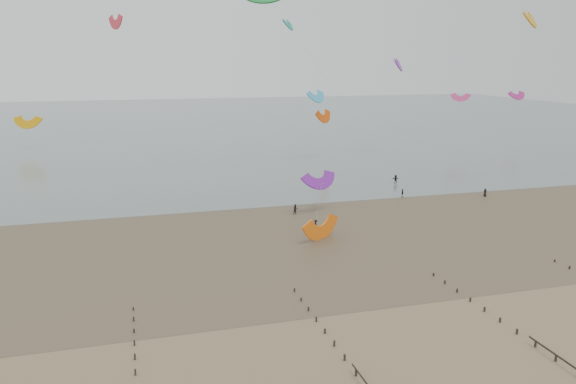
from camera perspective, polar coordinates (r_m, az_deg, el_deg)
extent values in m
plane|color=brown|center=(54.45, 0.19, -15.39)|extent=(500.00, 500.00, 0.00)
plane|color=#475654|center=(247.65, -12.76, 6.90)|extent=(500.00, 500.00, 0.00)
plane|color=#473A28|center=(86.04, -6.27, -4.47)|extent=(500.00, 500.00, 0.00)
ellipsoid|color=slate|center=(72.93, -18.71, -8.45)|extent=(23.60, 14.36, 0.01)
ellipsoid|color=slate|center=(91.42, 0.86, -3.33)|extent=(33.64, 18.32, 0.01)
ellipsoid|color=slate|center=(99.15, 20.88, -2.90)|extent=(19.65, 13.67, 0.01)
cube|color=black|center=(51.71, -15.25, -17.26)|extent=(0.16, 0.16, 0.59)
cube|color=black|center=(54.01, -15.29, -15.88)|extent=(0.16, 0.16, 0.57)
cube|color=black|center=(56.34, -15.34, -14.61)|extent=(0.16, 0.16, 0.54)
cube|color=black|center=(58.69, -15.37, -13.44)|extent=(0.16, 0.16, 0.51)
cube|color=black|center=(61.07, -15.41, -12.36)|extent=(0.16, 0.16, 0.48)
cube|color=black|center=(63.47, -15.44, -11.37)|extent=(0.16, 0.16, 0.45)
cube|color=black|center=(50.23, 6.93, -17.80)|extent=(0.16, 0.16, 0.65)
cube|color=black|center=(52.33, 5.78, -16.41)|extent=(0.16, 0.16, 0.62)
cube|color=black|center=(54.48, 4.73, -15.13)|extent=(0.16, 0.16, 0.59)
cube|color=black|center=(56.67, 3.77, -13.94)|extent=(0.16, 0.16, 0.57)
cube|color=black|center=(58.89, 2.90, -12.84)|extent=(0.16, 0.16, 0.54)
cube|color=black|center=(61.15, 2.09, -11.81)|extent=(0.16, 0.16, 0.51)
cube|color=black|center=(63.44, 1.35, -10.86)|extent=(0.16, 0.16, 0.48)
cube|color=black|center=(65.75, 0.66, -9.97)|extent=(0.16, 0.16, 0.45)
cube|color=black|center=(57.13, 25.56, -15.01)|extent=(0.16, 0.16, 0.68)
cube|color=black|center=(58.87, 23.84, -13.99)|extent=(0.16, 0.16, 0.65)
cube|color=black|center=(60.67, 22.24, -13.01)|extent=(0.16, 0.16, 0.62)
cube|color=black|center=(62.53, 20.74, -12.09)|extent=(0.16, 0.16, 0.59)
cube|color=black|center=(64.45, 19.34, -11.21)|extent=(0.16, 0.16, 0.57)
cube|color=black|center=(66.41, 18.03, -10.37)|extent=(0.16, 0.16, 0.54)
cube|color=black|center=(68.42, 16.80, -9.58)|extent=(0.16, 0.16, 0.51)
cube|color=black|center=(70.47, 15.65, -8.84)|extent=(0.16, 0.16, 0.48)
cube|color=black|center=(72.56, 14.57, -8.13)|extent=(0.16, 0.16, 0.45)
cube|color=black|center=(80.97, 26.69, -6.88)|extent=(0.16, 0.16, 0.48)
cube|color=black|center=(82.80, 25.47, -6.33)|extent=(0.16, 0.16, 0.45)
imported|color=black|center=(116.50, 19.39, -0.05)|extent=(0.88, 0.93, 1.60)
imported|color=black|center=(97.37, 0.78, -1.76)|extent=(0.98, 0.84, 1.75)
imported|color=black|center=(88.54, 2.84, -3.34)|extent=(1.08, 1.23, 1.66)
imported|color=black|center=(123.94, 10.87, 1.30)|extent=(1.73, 0.65, 1.83)
imported|color=black|center=(111.47, 11.55, -0.12)|extent=(0.81, 1.05, 1.65)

